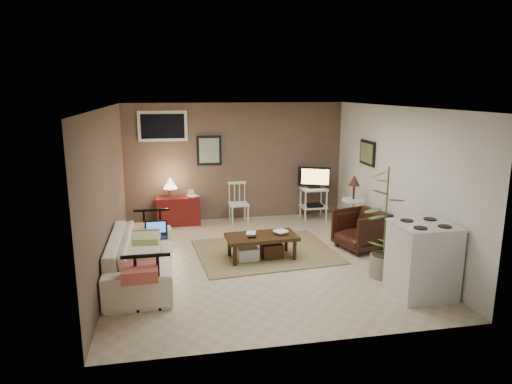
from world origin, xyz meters
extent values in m
plane|color=#C1B293|center=(0.00, 0.00, 0.00)|extent=(5.00, 5.00, 0.00)
cube|color=black|center=(-0.55, 2.48, 1.45)|extent=(0.50, 0.03, 0.60)
cube|color=black|center=(2.23, 1.05, 1.52)|extent=(0.03, 0.60, 0.45)
cube|color=white|center=(-1.45, 2.48, 1.95)|extent=(0.96, 0.03, 0.60)
cube|color=#8B7B51|center=(0.17, 0.32, 0.01)|extent=(2.38, 1.97, 0.02)
cube|color=#311F0D|center=(0.04, 0.03, 0.37)|extent=(1.15, 0.65, 0.06)
cylinder|color=#311F0D|center=(-0.43, -0.22, 0.18)|extent=(0.06, 0.06, 0.35)
cylinder|color=#311F0D|center=(0.53, -0.15, 0.18)|extent=(0.06, 0.06, 0.35)
cylinder|color=#311F0D|center=(-0.46, 0.21, 0.18)|extent=(0.06, 0.06, 0.35)
cylinder|color=#311F0D|center=(0.51, 0.27, 0.18)|extent=(0.06, 0.06, 0.35)
cube|color=black|center=(-0.14, -0.08, 0.41)|extent=(0.14, 0.06, 0.02)
cube|color=#442B18|center=(0.21, 0.04, 0.13)|extent=(0.34, 0.30, 0.24)
cube|color=silver|center=(-0.19, 0.01, 0.11)|extent=(0.34, 0.30, 0.20)
imported|color=silver|center=(-1.80, -0.37, 0.43)|extent=(0.64, 2.20, 0.86)
cube|color=black|center=(-1.59, -0.05, 0.50)|extent=(0.34, 0.23, 0.02)
cube|color=black|center=(-1.59, 0.07, 0.61)|extent=(0.34, 0.02, 0.21)
cube|color=#386AFC|center=(-1.59, 0.06, 0.61)|extent=(0.28, 0.00, 0.17)
cube|color=maroon|center=(-1.21, 2.24, 0.28)|extent=(0.85, 0.38, 0.57)
cylinder|color=#B78046|center=(-1.35, 2.20, 0.66)|extent=(0.09, 0.09, 0.19)
cone|color=beige|center=(-1.35, 2.20, 0.87)|extent=(0.28, 0.28, 0.23)
cube|color=tan|center=(-0.95, 2.26, 0.63)|extent=(0.11, 0.02, 0.14)
cube|color=white|center=(-0.01, 2.12, 0.39)|extent=(0.39, 0.39, 0.04)
cylinder|color=white|center=(-0.16, 1.96, 0.19)|extent=(0.03, 0.03, 0.37)
cylinder|color=white|center=(0.16, 1.97, 0.19)|extent=(0.03, 0.03, 0.37)
cylinder|color=white|center=(-0.17, 2.28, 0.19)|extent=(0.03, 0.03, 0.37)
cylinder|color=white|center=(0.15, 2.29, 0.19)|extent=(0.03, 0.03, 0.37)
cube|color=white|center=(-0.01, 2.29, 0.80)|extent=(0.37, 0.05, 0.05)
cube|color=white|center=(1.57, 2.12, 0.64)|extent=(0.52, 0.42, 0.04)
cube|color=white|center=(1.57, 2.12, 0.26)|extent=(0.52, 0.42, 0.03)
cylinder|color=white|center=(1.34, 1.94, 0.33)|extent=(0.03, 0.03, 0.66)
cylinder|color=white|center=(1.80, 1.94, 0.33)|extent=(0.03, 0.03, 0.66)
cylinder|color=white|center=(1.34, 2.30, 0.33)|extent=(0.03, 0.03, 0.66)
cylinder|color=white|center=(1.80, 2.30, 0.33)|extent=(0.03, 0.03, 0.66)
cube|color=black|center=(1.57, 2.12, 0.69)|extent=(0.24, 0.13, 0.03)
cube|color=black|center=(1.57, 2.12, 0.90)|extent=(0.62, 0.31, 0.39)
cube|color=#FFC063|center=(1.57, 2.12, 0.90)|extent=(0.52, 0.23, 0.32)
cube|color=black|center=(1.57, 2.07, 0.28)|extent=(0.33, 0.24, 0.09)
cylinder|color=white|center=(1.95, 0.94, 0.02)|extent=(0.30, 0.30, 0.03)
cylinder|color=white|center=(1.95, 0.94, 0.34)|extent=(0.06, 0.06, 0.64)
cylinder|color=white|center=(1.95, 0.94, 0.67)|extent=(0.42, 0.42, 0.03)
cylinder|color=black|center=(1.95, 0.94, 0.83)|extent=(0.04, 0.04, 0.28)
cone|color=#3E2619|center=(1.95, 0.94, 1.04)|extent=(0.21, 0.21, 0.19)
imported|color=black|center=(1.78, 0.19, 0.37)|extent=(0.85, 0.88, 0.74)
cylinder|color=gray|center=(1.62, -0.98, 0.16)|extent=(0.37, 0.37, 0.33)
cylinder|color=#4C602D|center=(1.62, -0.98, 0.97)|extent=(0.02, 0.02, 1.28)
cube|color=silver|center=(1.84, -1.62, 0.47)|extent=(0.73, 0.68, 0.94)
cube|color=silver|center=(1.84, -1.62, 0.96)|extent=(0.75, 0.70, 0.03)
cylinder|color=black|center=(1.68, -1.79, 0.98)|extent=(0.17, 0.17, 0.01)
cylinder|color=black|center=(2.01, -1.79, 0.98)|extent=(0.17, 0.17, 0.01)
cylinder|color=black|center=(1.68, -1.45, 0.98)|extent=(0.17, 0.17, 0.01)
cylinder|color=black|center=(2.01, -1.45, 0.98)|extent=(0.17, 0.17, 0.01)
imported|color=#311F0D|center=(0.35, 0.03, 0.51)|extent=(0.23, 0.14, 0.23)
imported|color=#311F0D|center=(-0.18, 0.18, 0.50)|extent=(0.15, 0.06, 0.20)
imported|color=#311F0D|center=(-1.00, 2.20, 0.69)|extent=(0.18, 0.09, 0.25)
camera|label=1|loc=(-1.35, -6.72, 2.65)|focal=32.00mm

